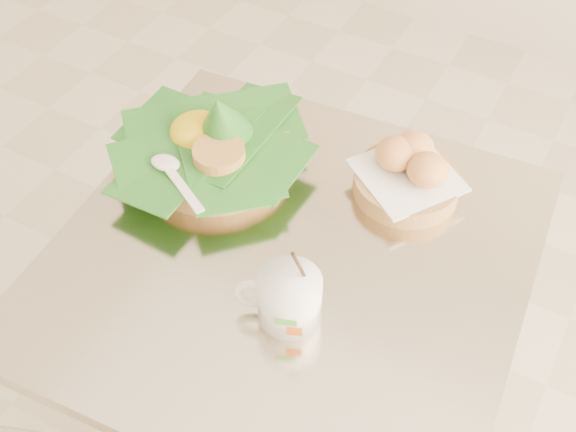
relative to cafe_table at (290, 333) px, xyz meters
The scene contains 5 objects.
floor 0.57m from the cafe_table, behind, with size 3.60×3.60×0.00m, color beige.
cafe_table is the anchor object (origin of this frame).
rice_basket 0.36m from the cafe_table, 150.83° to the left, with size 0.32×0.32×0.16m.
bread_basket 0.35m from the cafe_table, 64.81° to the left, with size 0.20×0.20×0.09m.
coffee_mug 0.28m from the cafe_table, 63.10° to the right, with size 0.12×0.09×0.16m.
Camera 1 is at (0.54, -0.63, 1.61)m, focal length 45.00 mm.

